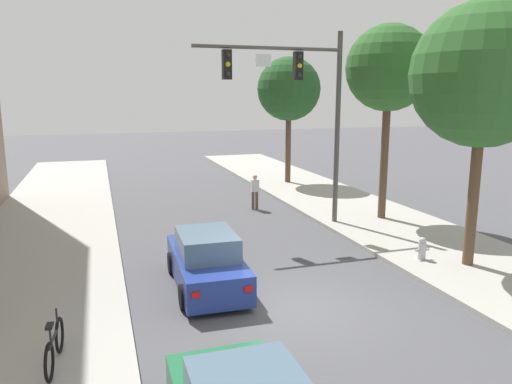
# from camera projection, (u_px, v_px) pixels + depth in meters

# --- Properties ---
(ground_plane) EXTENTS (120.00, 120.00, 0.00)m
(ground_plane) POSITION_uv_depth(u_px,v_px,m) (297.00, 310.00, 12.17)
(ground_plane) COLOR #4C4C51
(sidewalk_left) EXTENTS (5.00, 60.00, 0.15)m
(sidewalk_left) POSITION_uv_depth(u_px,v_px,m) (9.00, 348.00, 10.20)
(sidewalk_left) COLOR #A8A59E
(sidewalk_left) RESTS_ON ground
(sidewalk_right) EXTENTS (5.00, 60.00, 0.15)m
(sidewalk_right) POSITION_uv_depth(u_px,v_px,m) (505.00, 278.00, 14.12)
(sidewalk_right) COLOR #A8A59E
(sidewalk_right) RESTS_ON ground
(traffic_signal_mast) EXTENTS (5.87, 0.38, 7.50)m
(traffic_signal_mast) POSITION_uv_depth(u_px,v_px,m) (300.00, 93.00, 18.62)
(traffic_signal_mast) COLOR #514C47
(traffic_signal_mast) RESTS_ON sidewalk_right
(car_lead_blue) EXTENTS (1.94, 4.29, 1.60)m
(car_lead_blue) POSITION_uv_depth(u_px,v_px,m) (206.00, 262.00, 13.51)
(car_lead_blue) COLOR navy
(car_lead_blue) RESTS_ON ground
(pedestrian_crossing_road) EXTENTS (0.36, 0.22, 1.64)m
(pedestrian_crossing_road) POSITION_uv_depth(u_px,v_px,m) (255.00, 190.00, 22.64)
(pedestrian_crossing_road) COLOR brown
(pedestrian_crossing_road) RESTS_ON ground
(bicycle_leaning) EXTENTS (0.24, 1.77, 0.98)m
(bicycle_leaning) POSITION_uv_depth(u_px,v_px,m) (54.00, 347.00, 9.34)
(bicycle_leaning) COLOR black
(bicycle_leaning) RESTS_ON sidewalk_left
(fire_hydrant) EXTENTS (0.48, 0.24, 0.72)m
(fire_hydrant) POSITION_uv_depth(u_px,v_px,m) (422.00, 248.00, 15.41)
(fire_hydrant) COLOR #B2B2B7
(fire_hydrant) RESTS_ON sidewalk_right
(street_tree_nearest) EXTENTS (4.18, 4.18, 7.77)m
(street_tree_nearest) POSITION_uv_depth(u_px,v_px,m) (484.00, 75.00, 13.93)
(street_tree_nearest) COLOR brown
(street_tree_nearest) RESTS_ON sidewalk_right
(street_tree_second) EXTENTS (3.46, 3.46, 7.89)m
(street_tree_second) POSITION_uv_depth(u_px,v_px,m) (389.00, 69.00, 19.52)
(street_tree_second) COLOR brown
(street_tree_second) RESTS_ON sidewalk_right
(street_tree_third) EXTENTS (3.65, 3.65, 7.26)m
(street_tree_third) POSITION_uv_depth(u_px,v_px,m) (289.00, 89.00, 28.08)
(street_tree_third) COLOR brown
(street_tree_third) RESTS_ON sidewalk_right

